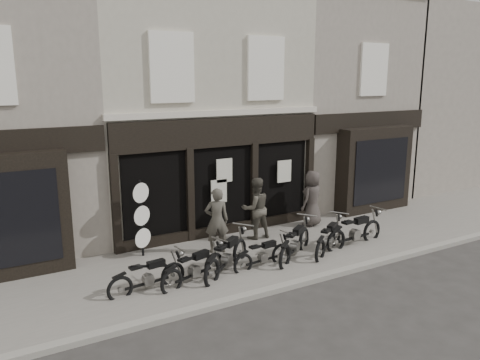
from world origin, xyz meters
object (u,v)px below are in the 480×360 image
motorcycle_0 (148,279)px  motorcycle_1 (194,270)px  motorcycle_3 (263,257)px  motorcycle_6 (355,234)px  man_left (217,220)px  man_centre (256,208)px  motorcycle_2 (227,259)px  advert_sign_post (142,222)px  motorcycle_4 (295,245)px  man_right (312,198)px  motorcycle_5 (329,241)px

motorcycle_0 → motorcycle_1: bearing=-12.4°
motorcycle_3 → motorcycle_6: (3.34, 0.02, 0.09)m
man_left → man_centre: man_centre is taller
motorcycle_0 → man_left: size_ratio=1.06×
man_left → motorcycle_1: bearing=65.7°
motorcycle_2 → man_left: 1.54m
motorcycle_0 → advert_sign_post: (0.57, 2.16, 0.76)m
motorcycle_2 → man_left: bearing=38.8°
motorcycle_4 → motorcycle_6: bearing=-36.7°
motorcycle_2 → motorcycle_3: (1.02, -0.16, -0.09)m
motorcycle_0 → motorcycle_3: bearing=-8.9°
motorcycle_1 → man_left: size_ratio=1.05×
motorcycle_4 → motorcycle_6: 2.18m
man_left → man_right: man_left is taller
motorcycle_3 → motorcycle_6: size_ratio=0.81×
man_left → advert_sign_post: advert_sign_post is taller
motorcycle_6 → advert_sign_post: advert_sign_post is taller
motorcycle_2 → motorcycle_4: (2.18, -0.04, -0.01)m
motorcycle_3 → motorcycle_5: (2.28, -0.02, 0.06)m
motorcycle_6 → advert_sign_post: size_ratio=1.01×
motorcycle_1 → motorcycle_5: 4.31m
motorcycle_3 → man_right: man_right is taller
motorcycle_0 → man_centre: bearing=17.5°
motorcycle_1 → motorcycle_5: bearing=-19.0°
motorcycle_5 → man_left: 3.36m
motorcycle_2 → man_right: 4.86m
motorcycle_6 → motorcycle_4: bearing=171.7°
motorcycle_1 → motorcycle_6: 5.37m
motorcycle_6 → advert_sign_post: bearing=153.6°
man_centre → man_right: size_ratio=1.02×
motorcycle_6 → man_centre: bearing=134.2°
motorcycle_5 → motorcycle_6: 1.06m
motorcycle_0 → man_left: bearing=21.9°
motorcycle_2 → motorcycle_4: motorcycle_2 is taller
motorcycle_1 → motorcycle_6: motorcycle_6 is taller
motorcycle_5 → advert_sign_post: 5.46m
man_right → motorcycle_1: bearing=0.7°
man_left → motorcycle_5: bearing=170.4°
man_centre → motorcycle_3: bearing=67.9°
motorcycle_3 → man_right: size_ratio=0.99×
motorcycle_4 → man_right: (2.20, 2.06, 0.64)m
man_centre → advert_sign_post: (-3.60, 0.26, 0.04)m
man_centre → motorcycle_1: bearing=37.7°
motorcycle_1 → man_centre: size_ratio=1.03×
motorcycle_4 → man_right: 3.08m
advert_sign_post → motorcycle_2: bearing=-76.4°
motorcycle_0 → motorcycle_6: motorcycle_6 is taller
motorcycle_3 → advert_sign_post: advert_sign_post is taller
motorcycle_0 → motorcycle_6: (6.53, -0.09, 0.06)m
motorcycle_2 → man_right: (4.38, 2.02, 0.63)m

